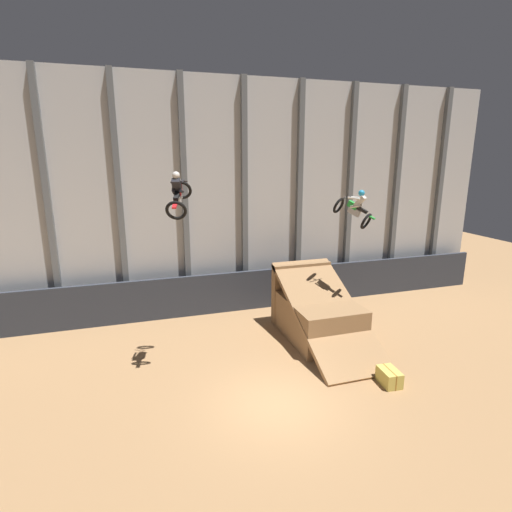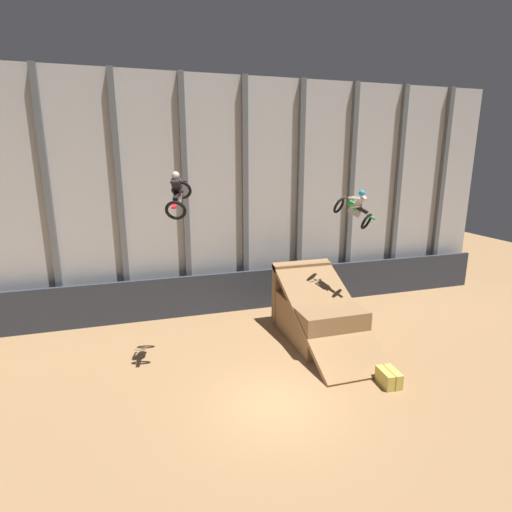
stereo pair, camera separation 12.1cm
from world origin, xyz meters
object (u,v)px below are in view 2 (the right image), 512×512
Objects in this scene: dirt_ramp at (316,313)px; hay_bale_trackside at (389,378)px; rider_bike_right_air at (355,209)px; rider_bike_left_air at (178,194)px.

hay_bale_trackside is (0.71, -4.55, -0.76)m from dirt_ramp.
dirt_ramp is 3.41× the size of rider_bike_right_air.
rider_bike_right_air is 1.89× the size of hay_bale_trackside.
rider_bike_left_air is at bearing -169.18° from dirt_ramp.
dirt_ramp is 3.21× the size of rider_bike_left_air.
dirt_ramp reaches higher than hay_bale_trackside.
dirt_ramp is 6.45× the size of hay_bale_trackside.
rider_bike_right_air is (1.38, -0.50, 4.72)m from dirt_ramp.
rider_bike_left_air reaches higher than dirt_ramp.
rider_bike_right_air is at bearing 80.69° from hay_bale_trackside.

